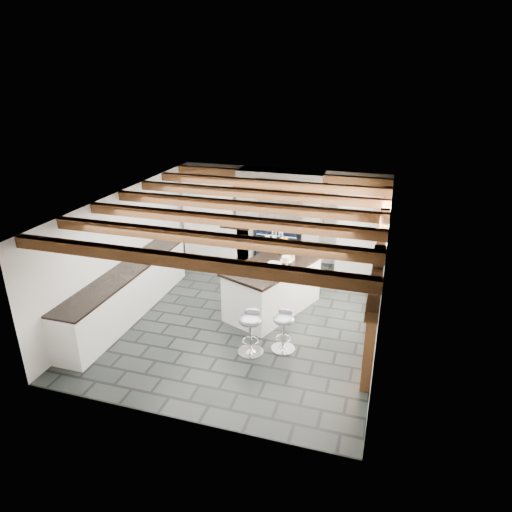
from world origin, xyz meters
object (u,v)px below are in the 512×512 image
(range_cooker, at_px, (279,245))
(bar_stool_far, at_px, (251,327))
(bar_stool_near, at_px, (284,325))
(kitchen_island, at_px, (273,286))

(range_cooker, xyz_separation_m, bar_stool_far, (0.49, -3.86, 0.04))
(bar_stool_near, xyz_separation_m, bar_stool_far, (-0.51, -0.25, 0.03))
(range_cooker, distance_m, bar_stool_near, 3.75)
(kitchen_island, bearing_deg, range_cooker, 123.29)
(range_cooker, xyz_separation_m, kitchen_island, (0.46, -2.32, 0.05))
(bar_stool_near, height_order, bar_stool_far, bar_stool_far)
(range_cooker, bearing_deg, bar_stool_far, -82.83)
(kitchen_island, bearing_deg, bar_stool_far, -67.07)
(kitchen_island, relative_size, bar_stool_near, 2.98)
(kitchen_island, height_order, bar_stool_near, kitchen_island)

